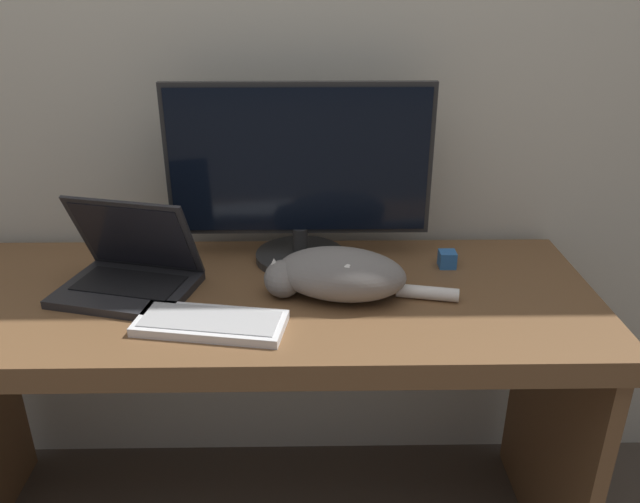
% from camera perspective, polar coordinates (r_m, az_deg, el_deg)
% --- Properties ---
extents(wall_back, '(6.40, 0.06, 2.60)m').
position_cam_1_polar(wall_back, '(1.71, -5.93, 18.00)').
color(wall_back, beige).
rests_on(wall_back, ground_plane).
extents(desk, '(1.65, 0.62, 0.78)m').
position_cam_1_polar(desk, '(1.59, -5.93, -8.70)').
color(desk, brown).
rests_on(desk, ground_plane).
extents(monitor, '(0.67, 0.24, 0.47)m').
position_cam_1_polar(monitor, '(1.58, -1.90, 7.00)').
color(monitor, '#282828').
rests_on(monitor, desk).
extents(laptop, '(0.35, 0.30, 0.23)m').
position_cam_1_polar(laptop, '(1.56, -17.03, -1.83)').
color(laptop, '#232326').
rests_on(laptop, desk).
extents(external_keyboard, '(0.34, 0.18, 0.02)m').
position_cam_1_polar(external_keyboard, '(1.38, -9.97, -6.45)').
color(external_keyboard, white).
rests_on(external_keyboard, desk).
extents(cat, '(0.46, 0.22, 0.12)m').
position_cam_1_polar(cat, '(1.45, 1.60, -2.02)').
color(cat, gray).
rests_on(cat, desk).
extents(small_toy, '(0.04, 0.04, 0.04)m').
position_cam_1_polar(small_toy, '(1.65, 11.55, -0.69)').
color(small_toy, '#2D6BB7').
rests_on(small_toy, desk).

